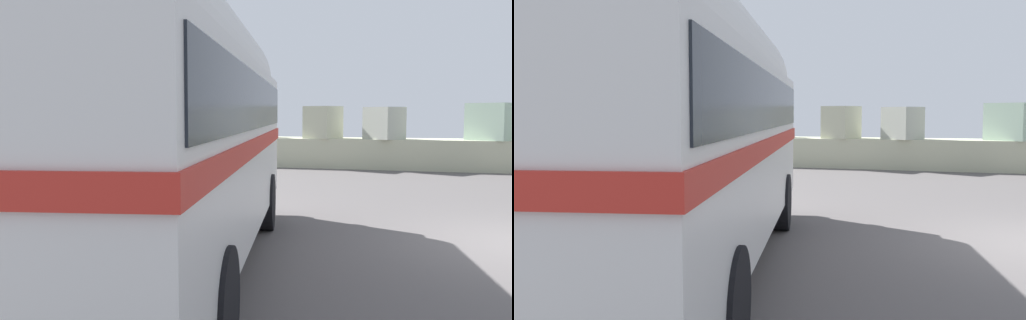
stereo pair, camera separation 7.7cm
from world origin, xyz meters
The scene contains 2 objects.
breakwater centered at (0.08, 11.78, 0.78)m, with size 31.36×2.05×2.47m.
vintage_coach centered at (-5.07, -2.73, 2.05)m, with size 3.96×8.88×3.70m.
Camera 2 is at (-1.96, -9.06, 2.00)m, focal length 39.07 mm.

